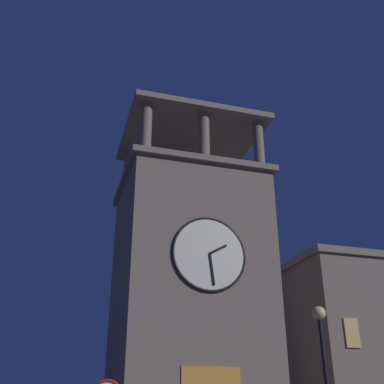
% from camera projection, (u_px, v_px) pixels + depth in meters
% --- Properties ---
extents(clocktower, '(9.55, 8.99, 23.07)m').
position_uv_depth(clocktower, '(189.00, 294.00, 30.18)').
color(clocktower, '#75665B').
rests_on(clocktower, ground_plane).
extents(street_lamp, '(0.44, 0.44, 5.08)m').
position_uv_depth(street_lamp, '(324.00, 355.00, 15.03)').
color(street_lamp, black).
rests_on(street_lamp, ground_plane).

